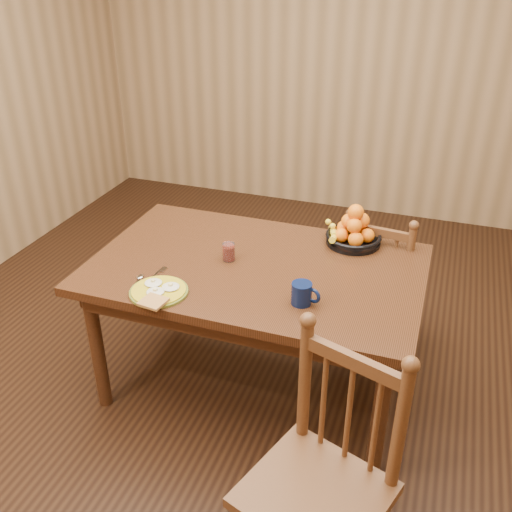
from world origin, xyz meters
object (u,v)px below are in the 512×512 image
(dining_table, at_px, (256,280))
(chair_far, at_px, (379,283))
(breakfast_plate, at_px, (159,291))
(fruit_bowl, at_px, (353,232))
(chair_near, at_px, (322,482))
(coffee_mug, at_px, (303,293))

(dining_table, xyz_separation_m, chair_far, (0.55, 0.56, -0.23))
(breakfast_plate, distance_m, fruit_bowl, 1.06)
(dining_table, distance_m, chair_near, 1.10)
(breakfast_plate, bearing_deg, chair_far, 47.36)
(chair_far, relative_size, fruit_bowl, 2.74)
(dining_table, bearing_deg, breakfast_plate, -130.31)
(dining_table, height_order, fruit_bowl, fruit_bowl)
(chair_far, distance_m, chair_near, 1.49)
(fruit_bowl, bearing_deg, chair_near, -82.76)
(chair_near, height_order, fruit_bowl, chair_near)
(fruit_bowl, bearing_deg, dining_table, -136.33)
(breakfast_plate, height_order, fruit_bowl, fruit_bowl)
(breakfast_plate, relative_size, coffee_mug, 2.20)
(dining_table, height_order, chair_far, chair_far)
(chair_far, height_order, breakfast_plate, chair_far)
(breakfast_plate, relative_size, fruit_bowl, 0.91)
(chair_near, xyz_separation_m, fruit_bowl, (-0.17, 1.30, 0.32))
(chair_far, distance_m, breakfast_plate, 1.33)
(coffee_mug, distance_m, fruit_bowl, 0.64)
(coffee_mug, height_order, fruit_bowl, fruit_bowl)
(dining_table, distance_m, fruit_bowl, 0.57)
(coffee_mug, bearing_deg, fruit_bowl, 81.16)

